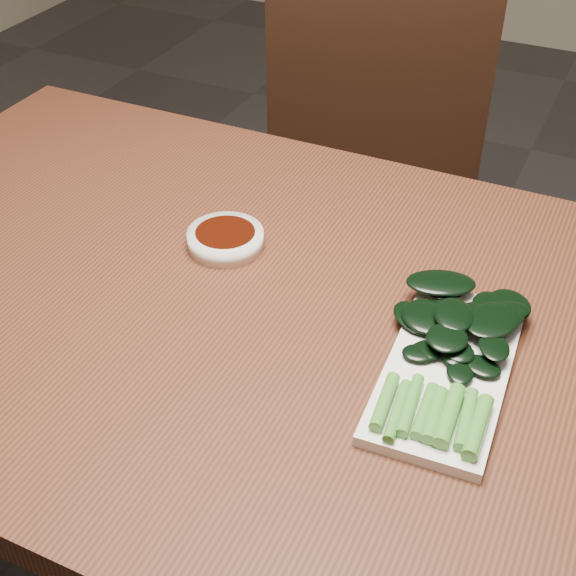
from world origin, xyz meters
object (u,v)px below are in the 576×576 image
Objects in this scene: sauce_bowl at (226,239)px; serving_plate at (447,370)px; table at (301,357)px; gai_lan at (454,339)px; chair_far at (367,207)px.

sauce_bowl is 0.36× the size of serving_plate.
table is 0.21m from gai_lan.
serving_plate is (0.34, -0.11, -0.01)m from sauce_bowl.
serving_plate is at bearing -18.23° from sauce_bowl.
chair_far reaches higher than sauce_bowl.
gai_lan is at bearing -13.23° from sauce_bowl.
table is at bearing 171.69° from serving_plate.
gai_lan is (0.18, 0.01, 0.10)m from table.
gai_lan reaches higher than serving_plate.
chair_far is at bearing 102.57° from table.
serving_plate reaches higher than table.
chair_far reaches higher than serving_plate.
sauce_bowl is 0.36m from serving_plate.
chair_far is at bearing 116.12° from serving_plate.
sauce_bowl is (-0.15, 0.08, 0.08)m from table.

